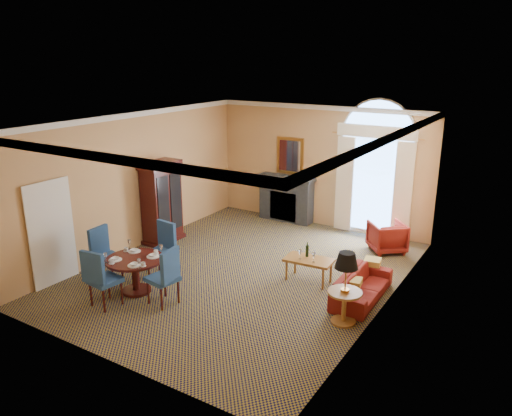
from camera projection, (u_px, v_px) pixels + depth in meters
The scene contains 12 objects.
ground at pixel (244, 272), 10.61m from camera, with size 7.50×7.50×0.00m, color #13133C.
room_envelope at pixel (259, 151), 10.42m from camera, with size 6.04×7.52×3.45m.
armoire at pixel (162, 203), 12.12m from camera, with size 0.58×1.02×2.00m.
dining_table at pixel (135, 267), 9.59m from camera, with size 1.12×1.12×0.90m.
dining_chair_north at pixel (164, 245), 10.37m from camera, with size 0.57×0.57×1.12m.
dining_chair_south at pixel (99, 275), 8.95m from camera, with size 0.55×0.57×1.12m.
dining_chair_east at pixel (166, 273), 9.04m from camera, with size 0.58×0.58×1.12m.
dining_chair_west at pixel (103, 251), 10.07m from camera, with size 0.59×0.59×1.12m.
sofa at pixel (362, 286), 9.40m from camera, with size 1.74×0.68×0.51m, color maroon.
armchair at pixel (387, 237), 11.65m from camera, with size 0.76×0.78×0.71m, color maroon.
coffee_table at pixel (309, 261), 10.07m from camera, with size 1.00×0.61×0.80m.
side_table at pixel (346, 279), 8.38m from camera, with size 0.59×0.59×1.27m.
Camera 1 is at (5.34, -8.14, 4.44)m, focal length 35.00 mm.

